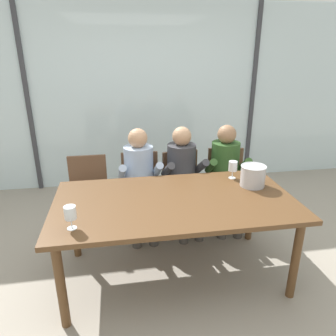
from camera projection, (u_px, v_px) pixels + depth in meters
name	position (u px, v px, depth m)	size (l,w,h in m)	color
ground	(159.00, 220.00, 3.85)	(14.00, 14.00, 0.00)	#9E9384
window_glass_panel	(146.00, 98.00, 4.55)	(7.23, 0.03, 2.60)	silver
window_mullion_left	(28.00, 101.00, 4.28)	(0.06, 0.06, 2.60)	#38383D
window_mullion_right	(252.00, 95.00, 4.78)	(0.06, 0.06, 2.60)	#38383D
hillside_vineyard	(133.00, 90.00, 7.52)	(13.23, 2.40, 2.10)	#386633
dining_table	(175.00, 207.00, 2.68)	(2.03, 1.08, 0.77)	brown
chair_near_curtain	(88.00, 189.00, 3.49)	(0.44, 0.44, 0.86)	brown
chair_left_of_center	(141.00, 185.00, 3.60)	(0.45, 0.45, 0.86)	brown
chair_center	(183.00, 183.00, 3.64)	(0.49, 0.49, 0.86)	brown
chair_right_of_center	(226.00, 180.00, 3.74)	(0.50, 0.50, 0.86)	brown
person_pale_blue_shirt	(140.00, 176.00, 3.40)	(0.47, 0.62, 1.18)	#9EB2D1
person_charcoal_jacket	(183.00, 173.00, 3.48)	(0.49, 0.63, 1.18)	#38383D
person_olive_shirt	(226.00, 171.00, 3.55)	(0.49, 0.63, 1.18)	#2D5123
ice_bucket_primary	(253.00, 175.00, 2.87)	(0.23, 0.23, 0.20)	#B7B7BC
wine_glass_by_left_taster	(233.00, 167.00, 3.04)	(0.08, 0.08, 0.17)	silver
wine_glass_near_bucket	(70.00, 213.00, 2.17)	(0.08, 0.08, 0.17)	silver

